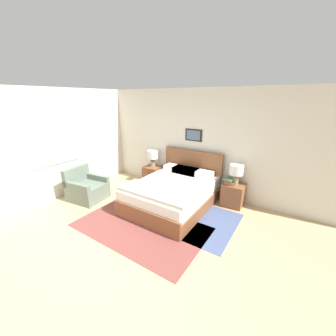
{
  "coord_description": "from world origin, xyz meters",
  "views": [
    {
      "loc": [
        2.24,
        -1.64,
        2.37
      ],
      "look_at": [
        0.08,
        1.66,
        1.02
      ],
      "focal_mm": 22.0,
      "sensor_mm": 36.0,
      "label": 1
    }
  ],
  "objects_px": {
    "nightstand_near_window": "(153,175)",
    "table_lamp_by_door": "(236,171)",
    "armchair": "(87,189)",
    "nightstand_by_door": "(233,195)",
    "table_lamp_near_window": "(153,156)",
    "bed": "(173,193)"
  },
  "relations": [
    {
      "from": "nightstand_by_door",
      "to": "table_lamp_near_window",
      "type": "height_order",
      "value": "table_lamp_near_window"
    },
    {
      "from": "nightstand_near_window",
      "to": "nightstand_by_door",
      "type": "bearing_deg",
      "value": 0.0
    },
    {
      "from": "bed",
      "to": "nightstand_by_door",
      "type": "xyz_separation_m",
      "value": [
        1.15,
        0.77,
        -0.06
      ]
    },
    {
      "from": "bed",
      "to": "nightstand_by_door",
      "type": "distance_m",
      "value": 1.39
    },
    {
      "from": "armchair",
      "to": "table_lamp_near_window",
      "type": "height_order",
      "value": "table_lamp_near_window"
    },
    {
      "from": "bed",
      "to": "table_lamp_near_window",
      "type": "distance_m",
      "value": 1.49
    },
    {
      "from": "nightstand_near_window",
      "to": "nightstand_by_door",
      "type": "height_order",
      "value": "same"
    },
    {
      "from": "armchair",
      "to": "table_lamp_near_window",
      "type": "xyz_separation_m",
      "value": [
        0.78,
        1.66,
        0.57
      ]
    },
    {
      "from": "nightstand_near_window",
      "to": "table_lamp_by_door",
      "type": "bearing_deg",
      "value": 0.41
    },
    {
      "from": "nightstand_near_window",
      "to": "table_lamp_by_door",
      "type": "distance_m",
      "value": 2.38
    },
    {
      "from": "bed",
      "to": "table_lamp_by_door",
      "type": "xyz_separation_m",
      "value": [
        1.16,
        0.78,
        0.51
      ]
    },
    {
      "from": "bed",
      "to": "armchair",
      "type": "bearing_deg",
      "value": -155.72
    },
    {
      "from": "nightstand_by_door",
      "to": "bed",
      "type": "bearing_deg",
      "value": -146.33
    },
    {
      "from": "nightstand_by_door",
      "to": "table_lamp_near_window",
      "type": "relative_size",
      "value": 1.14
    },
    {
      "from": "bed",
      "to": "nightstand_near_window",
      "type": "relative_size",
      "value": 3.88
    },
    {
      "from": "table_lamp_near_window",
      "to": "armchair",
      "type": "bearing_deg",
      "value": -115.14
    },
    {
      "from": "bed",
      "to": "table_lamp_by_door",
      "type": "distance_m",
      "value": 1.49
    },
    {
      "from": "armchair",
      "to": "table_lamp_by_door",
      "type": "xyz_separation_m",
      "value": [
        3.1,
        1.66,
        0.57
      ]
    },
    {
      "from": "table_lamp_by_door",
      "to": "bed",
      "type": "bearing_deg",
      "value": -146.0
    },
    {
      "from": "bed",
      "to": "nightstand_near_window",
      "type": "bearing_deg",
      "value": 146.26
    },
    {
      "from": "nightstand_by_door",
      "to": "table_lamp_by_door",
      "type": "xyz_separation_m",
      "value": [
        0.01,
        0.02,
        0.57
      ]
    },
    {
      "from": "table_lamp_near_window",
      "to": "table_lamp_by_door",
      "type": "bearing_deg",
      "value": 0.0
    }
  ]
}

